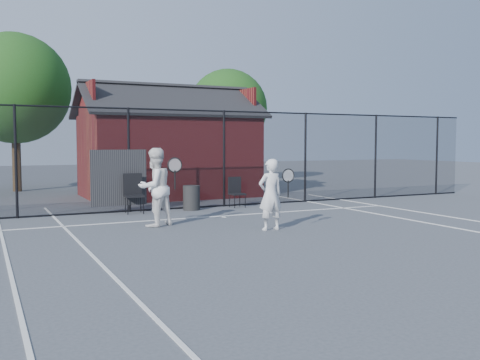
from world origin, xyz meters
name	(u,v)px	position (x,y,z in m)	size (l,w,h in m)	color
ground	(276,233)	(0.00, 0.00, 0.00)	(80.00, 80.00, 0.00)	#43484D
court_lines	(309,243)	(0.00, -1.32, 0.01)	(11.02, 18.00, 0.01)	silver
fence	(185,161)	(-0.30, 5.00, 1.45)	(22.04, 3.00, 3.00)	black
clubhouse	(168,153)	(0.50, 9.00, 1.61)	(6.50, 4.36, 4.19)	maroon
tree_left	(14,89)	(-4.50, 13.50, 4.19)	(4.48, 4.48, 6.44)	#342714
tree_right	(228,109)	(5.50, 14.50, 3.71)	(3.97, 3.97, 5.70)	#342714
player_front	(271,194)	(0.09, 0.41, 0.82)	(0.73, 0.54, 1.63)	silver
player_back	(155,187)	(-2.12, 2.10, 0.94)	(1.12, 1.01, 1.87)	white
chair_left	(134,194)	(-1.96, 4.60, 0.55)	(0.53, 0.55, 1.10)	black
chair_right	(237,193)	(1.26, 4.60, 0.46)	(0.44, 0.46, 0.92)	black
waste_bin	(191,198)	(-0.24, 4.60, 0.37)	(0.50, 0.50, 0.73)	#252525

